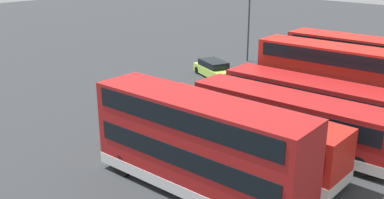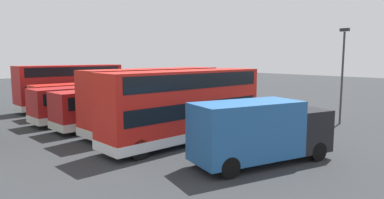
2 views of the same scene
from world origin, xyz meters
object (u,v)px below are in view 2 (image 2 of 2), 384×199
Objects in this scene: bus_double_decker_second at (154,98)px; bus_single_deck_fourth at (101,100)px; bus_single_deck_third at (126,104)px; lamp_post_tall at (343,68)px; box_truck_blue at (260,130)px; car_small_green at (263,108)px; bus_single_deck_fifth at (93,96)px; bus_double_decker_near_end at (186,104)px; bus_double_decker_sixth at (71,86)px; car_hatchback_silver at (189,100)px.

bus_double_decker_second reaches higher than bus_single_deck_fourth.
lamp_post_tall is (-11.20, -13.13, 2.86)m from bus_single_deck_third.
bus_single_deck_third is 13.29m from box_truck_blue.
car_small_green is (-1.00, -11.55, -1.75)m from bus_double_decker_second.
bus_single_deck_fifth is 22.39m from lamp_post_tall.
bus_double_decker_near_end is at bearing 178.43° from bus_single_deck_fifth.
lamp_post_tall is at bearing -148.90° from bus_double_decker_sixth.
bus_double_decker_second is 1.44× the size of lamp_post_tall.
car_hatchback_silver is at bearing 10.10° from lamp_post_tall.
bus_double_decker_near_end reaches higher than bus_single_deck_fourth.
bus_single_deck_fourth is at bearing 42.63° from lamp_post_tall.
bus_single_deck_third is at bearing 177.14° from bus_single_deck_fifth.
bus_single_deck_third is 17.50m from lamp_post_tall.
bus_double_decker_near_end is 1.48× the size of box_truck_blue.
bus_double_decker_second reaches higher than bus_single_deck_third.
box_truck_blue reaches higher than bus_single_deck_fifth.
bus_single_deck_fifth is (14.42, -0.40, -0.83)m from bus_double_decker_near_end.
box_truck_blue is (-13.29, 0.05, 0.08)m from bus_single_deck_third.
car_hatchback_silver is at bearing 9.35° from car_small_green.
bus_double_decker_near_end and bus_double_decker_second have the same top height.
bus_single_deck_third is (3.50, 0.26, -0.82)m from bus_double_decker_second.
car_hatchback_silver and car_small_green have the same top height.
bus_double_decker_sixth is (3.91, 0.52, 0.83)m from bus_single_deck_fifth.
bus_single_deck_fifth is at bearing -172.36° from bus_double_decker_sixth.
bus_double_decker_near_end is 18.33m from bus_double_decker_sixth.
bus_double_decker_second is 10.49m from bus_single_deck_fifth.
bus_double_decker_near_end is 1.04× the size of bus_single_deck_fifth.
box_truck_blue is (-5.83, -0.00, -0.74)m from bus_double_decker_near_end.
lamp_post_tall reaches higher than bus_single_deck_third.
lamp_post_tall is at bearing -169.90° from car_hatchback_silver.
bus_double_decker_second is 0.94× the size of bus_single_deck_third.
bus_double_decker_near_end reaches higher than bus_single_deck_third.
bus_double_decker_near_end is at bearing 0.02° from box_truck_blue.
bus_single_deck_third is 1.53× the size of lamp_post_tall.
lamp_post_tall is (-3.73, -13.18, 2.04)m from bus_double_decker_near_end.
bus_single_deck_fifth is at bearing -1.57° from bus_double_decker_near_end.
car_small_green is at bearing -123.25° from bus_single_deck_fourth.
bus_single_deck_fifth is at bearing -1.11° from box_truck_blue.
car_small_green is (8.79, -11.86, -1.00)m from box_truck_blue.
bus_single_deck_fifth is 1.04× the size of bus_double_decker_sixth.
lamp_post_tall reaches higher than bus_single_deck_fifth.
lamp_post_tall is (-7.70, -12.86, 2.04)m from bus_double_decker_second.
bus_double_decker_sixth is at bearing 37.98° from car_small_green.
box_truck_blue is (-9.79, 0.31, -0.74)m from bus_double_decker_second.
bus_single_deck_fourth is 7.38m from bus_double_decker_sixth.
lamp_post_tall is (-15.55, -2.77, 3.79)m from car_hatchback_silver.
bus_double_decker_near_end is at bearing 104.04° from car_small_green.
bus_double_decker_sixth is 2.52× the size of car_hatchback_silver.
bus_double_decker_second is 3.61m from bus_single_deck_third.
box_truck_blue is at bearing 149.47° from car_hatchback_silver.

